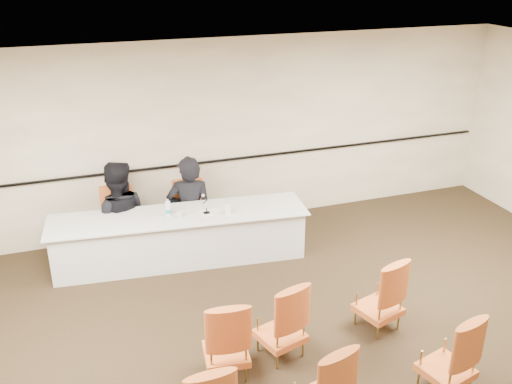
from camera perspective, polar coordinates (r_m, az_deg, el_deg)
floor at (r=6.33m, az=5.49°, el=-18.54°), size 10.00×10.00×0.00m
ceiling at (r=4.87m, az=6.84°, el=8.77°), size 10.00×10.00×0.00m
wall_back at (r=8.92m, az=-4.79°, el=5.53°), size 10.00×0.04×3.00m
wall_rail at (r=9.01m, az=-4.64°, el=3.04°), size 9.80×0.04×0.03m
panel_table at (r=8.30m, az=-7.58°, el=-4.52°), size 3.71×1.22×0.73m
panelist_main at (r=8.77m, az=-6.58°, el=-2.35°), size 0.79×0.62×1.92m
panelist_main_chair at (r=8.76m, az=-6.59°, el=-2.11°), size 0.55×0.55×0.95m
panelist_second at (r=8.73m, az=-13.58°, el=-2.93°), size 1.01×0.83×1.91m
panelist_second_chair at (r=8.72m, az=-13.60°, el=-2.76°), size 0.55×0.55×0.95m
papers at (r=8.15m, az=-4.60°, el=-2.05°), size 0.34×0.28×0.00m
microphone at (r=8.08m, az=-4.99°, el=-1.33°), size 0.10×0.19×0.25m
water_bottle at (r=8.08m, az=-8.79°, el=-1.55°), size 0.08×0.08×0.25m
drinking_glass at (r=8.03m, az=-7.58°, el=-2.22°), size 0.07×0.07×0.10m
coffee_cup at (r=8.06m, az=-2.85°, el=-1.77°), size 0.09×0.09×0.14m
aud_chair_front_left at (r=6.14m, az=-3.05°, el=-14.20°), size 0.56×0.56×0.95m
aud_chair_front_mid at (r=6.38m, az=2.48°, el=-12.52°), size 0.62×0.62×0.95m
aud_chair_front_right at (r=6.94m, az=12.24°, el=-9.84°), size 0.62×0.62×0.95m
aud_chair_back_mid at (r=5.62m, az=6.61°, el=-18.55°), size 0.61×0.61×0.95m
aud_chair_back_right at (r=6.24m, az=18.71°, el=-14.93°), size 0.61×0.61×0.95m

